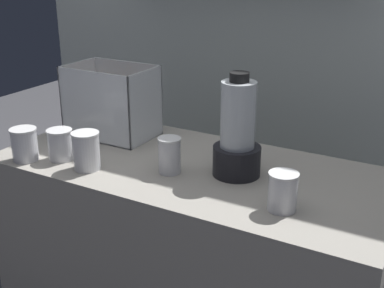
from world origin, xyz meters
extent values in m
cube|color=#9E998E|center=(0.00, 0.00, 0.45)|extent=(1.40, 0.64, 0.90)
cube|color=silver|center=(0.00, 0.77, 1.25)|extent=(2.60, 0.04, 2.50)
cube|color=white|center=(-0.44, 0.12, 0.90)|extent=(0.34, 0.22, 0.01)
cube|color=white|center=(-0.44, 0.01, 1.04)|extent=(0.34, 0.01, 0.28)
cube|color=white|center=(-0.44, 0.23, 1.04)|extent=(0.34, 0.01, 0.28)
cube|color=white|center=(-0.61, 0.12, 1.04)|extent=(0.01, 0.22, 0.28)
cube|color=white|center=(-0.27, 0.12, 1.04)|extent=(0.01, 0.22, 0.28)
cone|color=orange|center=(-0.40, 0.10, 0.92)|extent=(0.14, 0.09, 0.03)
cone|color=orange|center=(-0.45, 0.12, 0.92)|extent=(0.15, 0.16, 0.03)
cone|color=orange|center=(-0.40, 0.13, 0.92)|extent=(0.13, 0.15, 0.03)
cone|color=orange|center=(-0.49, 0.13, 0.92)|extent=(0.16, 0.03, 0.02)
cone|color=orange|center=(-0.46, 0.12, 0.95)|extent=(0.13, 0.16, 0.03)
cone|color=orange|center=(-0.48, 0.11, 0.96)|extent=(0.17, 0.11, 0.04)
cone|color=orange|center=(-0.44, 0.12, 0.95)|extent=(0.04, 0.19, 0.03)
cone|color=orange|center=(-0.47, 0.12, 0.95)|extent=(0.19, 0.06, 0.03)
cone|color=orange|center=(-0.47, 0.13, 1.00)|extent=(0.17, 0.05, 0.04)
cone|color=orange|center=(-0.47, 0.12, 0.99)|extent=(0.19, 0.09, 0.03)
cone|color=orange|center=(-0.44, 0.13, 0.98)|extent=(0.16, 0.11, 0.03)
cone|color=orange|center=(-0.45, 0.12, 0.99)|extent=(0.13, 0.18, 0.03)
cone|color=orange|center=(-0.52, 0.12, 1.01)|extent=(0.15, 0.05, 0.03)
cone|color=orange|center=(-0.38, 0.10, 1.02)|extent=(0.16, 0.11, 0.03)
cylinder|color=black|center=(0.17, 0.01, 0.95)|extent=(0.16, 0.16, 0.10)
cylinder|color=silver|center=(0.17, 0.01, 1.11)|extent=(0.11, 0.11, 0.22)
cylinder|color=yellow|center=(0.17, 0.01, 1.02)|extent=(0.10, 0.10, 0.04)
cylinder|color=black|center=(0.17, 0.01, 1.23)|extent=(0.06, 0.06, 0.03)
cylinder|color=white|center=(-0.54, -0.25, 0.96)|extent=(0.09, 0.09, 0.11)
cylinder|color=maroon|center=(-0.54, -0.25, 0.94)|extent=(0.08, 0.08, 0.08)
cylinder|color=white|center=(-0.54, -0.25, 1.02)|extent=(0.09, 0.09, 0.01)
cylinder|color=white|center=(-0.44, -0.18, 0.95)|extent=(0.09, 0.09, 0.11)
cylinder|color=red|center=(-0.44, -0.18, 0.93)|extent=(0.08, 0.08, 0.06)
cylinder|color=white|center=(-0.44, -0.18, 1.01)|extent=(0.09, 0.09, 0.01)
cylinder|color=white|center=(-0.30, -0.20, 0.96)|extent=(0.09, 0.09, 0.13)
cylinder|color=red|center=(-0.30, -0.20, 0.95)|extent=(0.08, 0.08, 0.11)
cylinder|color=white|center=(-0.30, -0.20, 1.03)|extent=(0.10, 0.10, 0.01)
cylinder|color=white|center=(-0.04, -0.09, 0.96)|extent=(0.08, 0.08, 0.12)
cylinder|color=yellow|center=(-0.04, -0.09, 0.94)|extent=(0.07, 0.07, 0.08)
cylinder|color=white|center=(-0.04, -0.09, 1.02)|extent=(0.08, 0.08, 0.01)
cylinder|color=white|center=(0.39, -0.15, 0.95)|extent=(0.08, 0.08, 0.11)
cylinder|color=red|center=(0.39, -0.15, 0.94)|extent=(0.08, 0.08, 0.08)
cylinder|color=white|center=(0.39, -0.15, 1.01)|extent=(0.09, 0.09, 0.01)
camera|label=1|loc=(0.81, -1.43, 1.60)|focal=47.60mm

